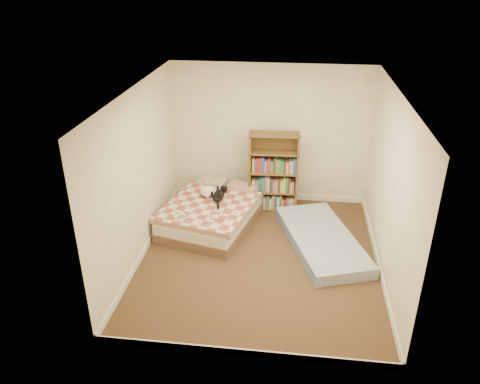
# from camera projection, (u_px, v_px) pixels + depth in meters

# --- Properties ---
(room) EXTENTS (3.51, 4.01, 2.51)m
(room) POSITION_uv_depth(u_px,v_px,m) (261.00, 185.00, 6.51)
(room) COLOR #432B1D
(room) RESTS_ON ground
(bed) EXTENTS (1.67, 2.07, 0.49)m
(bed) POSITION_uv_depth(u_px,v_px,m) (213.00, 212.00, 7.85)
(bed) COLOR brown
(bed) RESTS_ON room
(bookshelf) EXTENTS (0.87, 0.32, 1.42)m
(bookshelf) POSITION_uv_depth(u_px,v_px,m) (273.00, 181.00, 8.22)
(bookshelf) COLOR #50371B
(bookshelf) RESTS_ON room
(floor_mattress) EXTENTS (1.52, 2.23, 0.18)m
(floor_mattress) POSITION_uv_depth(u_px,v_px,m) (321.00, 240.00, 7.30)
(floor_mattress) COLOR #6580A8
(floor_mattress) RESTS_ON room
(black_cat) EXTENTS (0.28, 0.68, 0.15)m
(black_cat) POSITION_uv_depth(u_px,v_px,m) (219.00, 195.00, 7.80)
(black_cat) COLOR black
(black_cat) RESTS_ON bed
(white_dog) EXTENTS (0.41, 0.41, 0.15)m
(white_dog) POSITION_uv_depth(u_px,v_px,m) (209.00, 191.00, 7.89)
(white_dog) COLOR white
(white_dog) RESTS_ON bed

